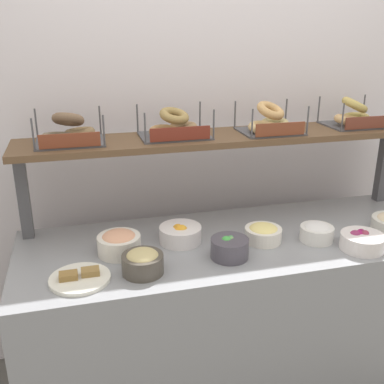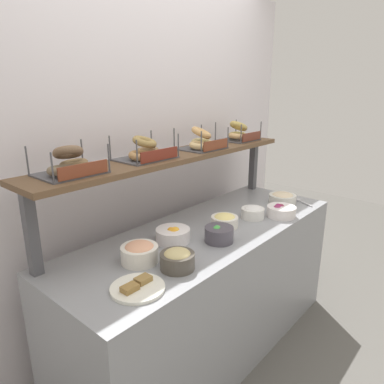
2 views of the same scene
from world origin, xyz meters
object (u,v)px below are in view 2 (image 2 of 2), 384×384
(bowl_cream_cheese, at_px, (253,212))
(bagel_basket_sesame, at_px, (238,134))
(serving_spoon_near_plate, at_px, (301,201))
(bagel_basket_everything, at_px, (145,151))
(bowl_potato_salad, at_px, (282,198))
(bagel_basket_plain, at_px, (201,142))
(serving_plate_white, at_px, (137,287))
(bowl_hummus, at_px, (177,259))
(bagel_basket_poppy, at_px, (69,165))
(bowl_egg_salad, at_px, (225,220))
(bowl_beet_salad, at_px, (281,211))
(bowl_fruit_salad, at_px, (173,235))
(bowl_veggie_mix, at_px, (219,234))
(bowl_lox_spread, at_px, (139,252))

(bowl_cream_cheese, xyz_separation_m, bagel_basket_sesame, (0.38, 0.39, 0.44))
(serving_spoon_near_plate, height_order, bagel_basket_everything, bagel_basket_everything)
(bowl_potato_salad, distance_m, bagel_basket_plain, 0.76)
(bowl_potato_salad, height_order, serving_plate_white, bowl_potato_salad)
(bowl_hummus, bearing_deg, bagel_basket_poppy, 117.07)
(bowl_cream_cheese, xyz_separation_m, bagel_basket_plain, (-0.10, 0.36, 0.44))
(bowl_potato_salad, bearing_deg, serving_spoon_near_plate, -37.15)
(bowl_egg_salad, xyz_separation_m, serving_spoon_near_plate, (0.76, -0.16, -0.03))
(bowl_beet_salad, height_order, bowl_fruit_salad, bowl_fruit_salad)
(bowl_cream_cheese, bearing_deg, bowl_fruit_salad, 166.72)
(bowl_veggie_mix, bearing_deg, bowl_potato_salad, 2.90)
(bagel_basket_everything, bearing_deg, serving_spoon_near_plate, -23.97)
(bagel_basket_poppy, relative_size, bagel_basket_plain, 1.03)
(bagel_basket_plain, bearing_deg, bowl_lox_spread, -162.10)
(serving_plate_white, bearing_deg, bowl_veggie_mix, 2.91)
(bowl_egg_salad, bearing_deg, bagel_basket_poppy, 157.94)
(bowl_cream_cheese, distance_m, bowl_hummus, 0.82)
(serving_plate_white, relative_size, bagel_basket_plain, 0.81)
(bowl_hummus, bearing_deg, bagel_basket_everything, 63.08)
(bowl_lox_spread, bearing_deg, bagel_basket_plain, 17.90)
(bowl_egg_salad, xyz_separation_m, bagel_basket_everything, (-0.33, 0.33, 0.43))
(bagel_basket_sesame, bearing_deg, bowl_egg_salad, -151.71)
(bowl_beet_salad, xyz_separation_m, bagel_basket_sesame, (0.23, 0.51, 0.44))
(bowl_potato_salad, xyz_separation_m, bowl_hummus, (-1.21, -0.08, 0.01))
(bowl_beet_salad, height_order, bowl_hummus, bowl_hummus)
(bowl_potato_salad, relative_size, bagel_basket_plain, 0.68)
(bowl_cream_cheese, height_order, bowl_potato_salad, same)
(bowl_veggie_mix, height_order, bagel_basket_plain, bagel_basket_plain)
(bowl_veggie_mix, distance_m, bowl_beet_salad, 0.59)
(serving_spoon_near_plate, distance_m, bagel_basket_everything, 1.28)
(bowl_cream_cheese, relative_size, bowl_beet_salad, 0.80)
(bowl_egg_salad, relative_size, bagel_basket_poppy, 0.56)
(bowl_potato_salad, bearing_deg, bagel_basket_plain, 143.77)
(bowl_fruit_salad, xyz_separation_m, serving_spoon_near_plate, (1.12, -0.24, -0.03))
(bowl_hummus, xyz_separation_m, bagel_basket_sesame, (1.19, 0.47, 0.43))
(bowl_veggie_mix, xyz_separation_m, bagel_basket_poppy, (-0.61, 0.43, 0.43))
(bowl_veggie_mix, height_order, bagel_basket_poppy, bagel_basket_poppy)
(bowl_hummus, bearing_deg, bowl_egg_salad, 13.71)
(serving_plate_white, xyz_separation_m, bagel_basket_plain, (0.95, 0.44, 0.47))
(bowl_beet_salad, xyz_separation_m, bagel_basket_plain, (-0.25, 0.48, 0.44))
(bowl_veggie_mix, distance_m, bagel_basket_plain, 0.68)
(serving_spoon_near_plate, bearing_deg, bowl_beet_salad, -176.45)
(bowl_cream_cheese, xyz_separation_m, bowl_egg_salad, (-0.24, 0.05, -0.00))
(bowl_beet_salad, relative_size, bowl_fruit_salad, 0.99)
(bowl_egg_salad, relative_size, bagel_basket_plain, 0.58)
(bagel_basket_sesame, bearing_deg, serving_spoon_near_plate, -74.08)
(bowl_egg_salad, distance_m, bagel_basket_sesame, 0.83)
(serving_spoon_near_plate, xyz_separation_m, bagel_basket_everything, (-1.09, 0.49, 0.47))
(bowl_hummus, distance_m, bagel_basket_plain, 0.94)
(bowl_veggie_mix, height_order, bowl_hummus, bowl_hummus)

